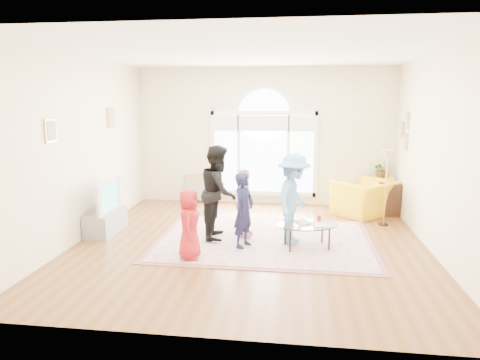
# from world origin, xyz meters

# --- Properties ---
(ground) EXTENTS (6.00, 6.00, 0.00)m
(ground) POSITION_xyz_m (0.00, 0.00, 0.00)
(ground) COLOR brown
(ground) RESTS_ON ground
(room_shell) EXTENTS (6.00, 6.00, 6.00)m
(room_shell) POSITION_xyz_m (0.01, 2.83, 1.57)
(room_shell) COLOR #FFECC5
(room_shell) RESTS_ON ground
(area_rug) EXTENTS (3.60, 2.60, 0.02)m
(area_rug) POSITION_xyz_m (0.23, 0.23, 0.01)
(area_rug) COLOR #C7B496
(area_rug) RESTS_ON ground
(rug_border) EXTENTS (3.80, 2.80, 0.01)m
(rug_border) POSITION_xyz_m (0.23, 0.23, 0.01)
(rug_border) COLOR #8D5251
(rug_border) RESTS_ON ground
(tv_console) EXTENTS (0.45, 1.00, 0.42)m
(tv_console) POSITION_xyz_m (-2.75, 0.30, 0.21)
(tv_console) COLOR gray
(tv_console) RESTS_ON ground
(television) EXTENTS (0.17, 0.99, 0.57)m
(television) POSITION_xyz_m (-2.74, 0.30, 0.71)
(television) COLOR black
(television) RESTS_ON tv_console
(coffee_table) EXTENTS (1.16, 0.89, 0.54)m
(coffee_table) POSITION_xyz_m (0.97, -0.08, 0.40)
(coffee_table) COLOR silver
(coffee_table) RESTS_ON ground
(armchair) EXTENTS (1.53, 1.53, 0.75)m
(armchair) POSITION_xyz_m (2.26, 2.20, 0.38)
(armchair) COLOR yellow
(armchair) RESTS_ON ground
(side_cabinet) EXTENTS (0.40, 0.50, 0.70)m
(side_cabinet) POSITION_xyz_m (2.78, 2.32, 0.35)
(side_cabinet) COLOR black
(side_cabinet) RESTS_ON ground
(floor_lamp) EXTENTS (0.25, 0.25, 1.51)m
(floor_lamp) POSITION_xyz_m (2.52, 1.47, 1.28)
(floor_lamp) COLOR black
(floor_lamp) RESTS_ON ground
(plant_pedestal) EXTENTS (0.20, 0.20, 0.70)m
(plant_pedestal) POSITION_xyz_m (2.70, 2.86, 0.35)
(plant_pedestal) COLOR white
(plant_pedestal) RESTS_ON ground
(potted_plant) EXTENTS (0.45, 0.42, 0.41)m
(potted_plant) POSITION_xyz_m (2.70, 2.86, 0.90)
(potted_plant) COLOR #33722D
(potted_plant) RESTS_ON plant_pedestal
(leaning_picture) EXTENTS (0.80, 0.14, 0.62)m
(leaning_picture) POSITION_xyz_m (-1.51, 2.90, 0.00)
(leaning_picture) COLOR tan
(leaning_picture) RESTS_ON ground
(child_red) EXTENTS (0.41, 0.57, 1.10)m
(child_red) POSITION_xyz_m (-0.86, -0.82, 0.57)
(child_red) COLOR #B41D24
(child_red) RESTS_ON area_rug
(child_navy) EXTENTS (0.46, 0.54, 1.26)m
(child_navy) POSITION_xyz_m (-0.08, -0.18, 0.65)
(child_navy) COLOR #171839
(child_navy) RESTS_ON area_rug
(child_black) EXTENTS (0.68, 0.85, 1.67)m
(child_black) POSITION_xyz_m (-0.59, 0.27, 0.85)
(child_black) COLOR black
(child_black) RESTS_ON area_rug
(child_pink) EXTENTS (0.37, 0.75, 1.24)m
(child_pink) POSITION_xyz_m (-0.15, 0.34, 0.64)
(child_pink) COLOR #CA8AA2
(child_pink) RESTS_ON area_rug
(child_blue) EXTENTS (0.85, 1.13, 1.56)m
(child_blue) POSITION_xyz_m (0.73, 0.12, 0.80)
(child_blue) COLOR #67A7E8
(child_blue) RESTS_ON area_rug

